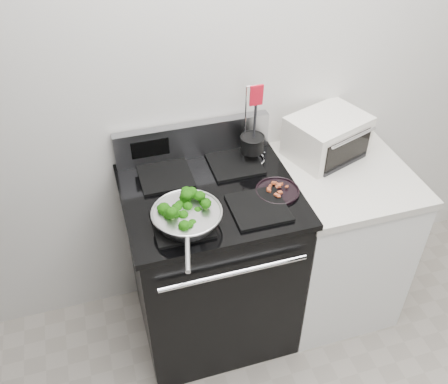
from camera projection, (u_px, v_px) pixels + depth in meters
name	position (u px, v px, depth m)	size (l,w,h in m)	color
back_wall	(251.00, 69.00, 2.31)	(4.00, 0.02, 2.70)	silver
gas_range	(212.00, 262.00, 2.54)	(0.79, 0.69, 1.13)	black
counter	(333.00, 239.00, 2.71)	(0.62, 0.68, 0.92)	white
skillet	(187.00, 217.00, 2.05)	(0.30, 0.46, 0.06)	silver
broccoli_pile	(187.00, 213.00, 2.04)	(0.23, 0.23, 0.08)	black
bacon_plate	(277.00, 189.00, 2.24)	(0.20, 0.20, 0.04)	black
utensil_holder	(252.00, 148.00, 2.39)	(0.13, 0.13, 0.41)	silver
toaster_oven	(327.00, 136.00, 2.46)	(0.44, 0.38, 0.21)	silver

